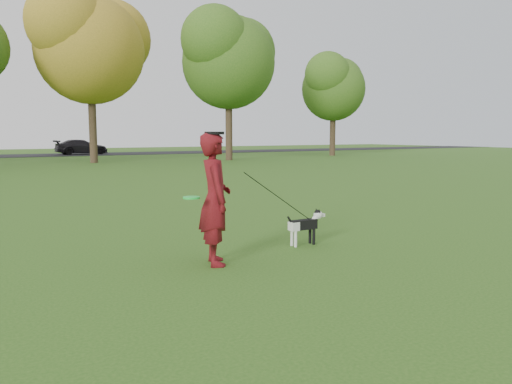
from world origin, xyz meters
TOP-DOWN VIEW (x-y plane):
  - ground at (0.00, 0.00)m, footprint 120.00×120.00m
  - road at (0.00, 40.00)m, footprint 120.00×7.00m
  - man at (-0.37, 0.00)m, footprint 0.62×0.79m
  - dog at (1.49, 0.34)m, footprint 0.79×0.16m
  - car_right at (6.02, 40.00)m, footprint 4.62×2.11m
  - man_held_items at (0.83, 0.14)m, footprint 2.50×0.58m

SIDE VIEW (x-z plane):
  - ground at x=0.00m, z-range 0.00..0.00m
  - road at x=0.00m, z-range 0.00..0.02m
  - dog at x=1.49m, z-range 0.07..0.66m
  - car_right at x=6.02m, z-range 0.02..1.33m
  - man_held_items at x=0.83m, z-range 0.11..1.60m
  - man at x=-0.37m, z-range 0.00..1.88m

